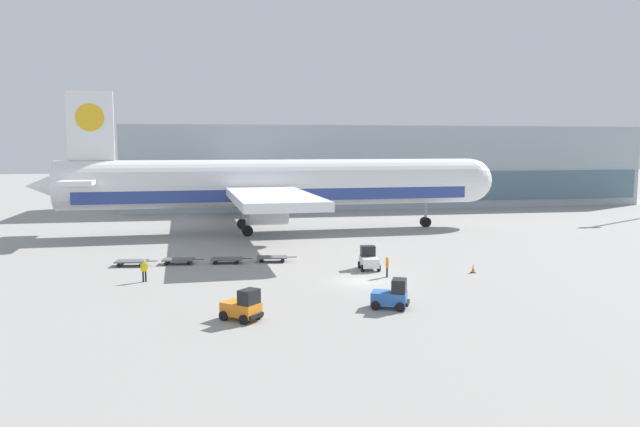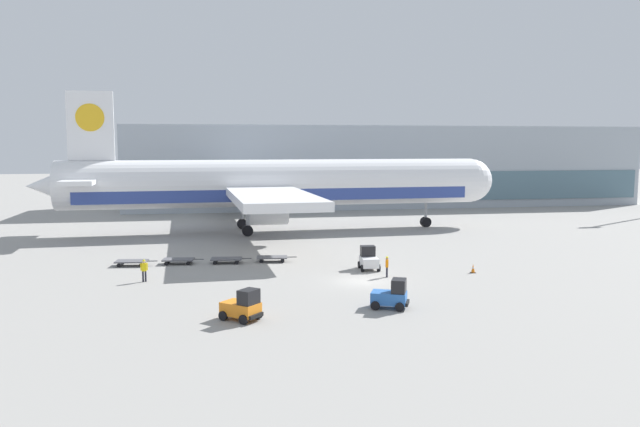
% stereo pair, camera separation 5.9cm
% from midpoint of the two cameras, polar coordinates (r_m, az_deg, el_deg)
% --- Properties ---
extents(ground_plane, '(400.00, 400.00, 0.00)m').
position_cam_midpoint_polar(ground_plane, '(50.07, 3.90, -6.20)').
color(ground_plane, gray).
extents(terminal_building, '(90.00, 18.20, 14.00)m').
position_cam_midpoint_polar(terminal_building, '(113.70, 5.81, 4.34)').
color(terminal_building, '#9EA8B2').
rests_on(terminal_building, ground_plane).
extents(airplane_main, '(58.10, 48.28, 17.00)m').
position_cam_midpoint_polar(airplane_main, '(77.78, -4.51, 2.61)').
color(airplane_main, white).
rests_on(airplane_main, ground_plane).
extents(baggage_tug_foreground, '(1.80, 2.55, 2.00)m').
position_cam_midpoint_polar(baggage_tug_foreground, '(54.68, 4.45, -4.20)').
color(baggage_tug_foreground, silver).
rests_on(baggage_tug_foreground, ground_plane).
extents(baggage_tug_mid, '(2.76, 2.70, 2.00)m').
position_cam_midpoint_polar(baggage_tug_mid, '(39.29, -7.09, -8.42)').
color(baggage_tug_mid, orange).
rests_on(baggage_tug_mid, ground_plane).
extents(baggage_tug_far, '(2.80, 2.39, 2.00)m').
position_cam_midpoint_polar(baggage_tug_far, '(42.02, 6.55, -7.44)').
color(baggage_tug_far, '#2D66B7').
rests_on(baggage_tug_far, ground_plane).
extents(baggage_dolly_lead, '(3.77, 1.84, 0.48)m').
position_cam_midpoint_polar(baggage_dolly_lead, '(58.62, -16.85, -4.23)').
color(baggage_dolly_lead, '#56565B').
rests_on(baggage_dolly_lead, ground_plane).
extents(baggage_dolly_second, '(3.77, 1.84, 0.48)m').
position_cam_midpoint_polar(baggage_dolly_second, '(58.40, -12.83, -4.15)').
color(baggage_dolly_second, '#56565B').
rests_on(baggage_dolly_second, ground_plane).
extents(baggage_dolly_third, '(3.77, 1.84, 0.48)m').
position_cam_midpoint_polar(baggage_dolly_third, '(57.98, -8.56, -4.14)').
color(baggage_dolly_third, '#56565B').
rests_on(baggage_dolly_third, ground_plane).
extents(baggage_dolly_trail, '(3.77, 1.84, 0.48)m').
position_cam_midpoint_polar(baggage_dolly_trail, '(58.28, -4.42, -4.04)').
color(baggage_dolly_trail, '#56565B').
rests_on(baggage_dolly_trail, ground_plane).
extents(ground_crew_near, '(0.57, 0.23, 1.79)m').
position_cam_midpoint_polar(ground_crew_near, '(51.50, -15.81, -4.88)').
color(ground_crew_near, black).
rests_on(ground_crew_near, ground_plane).
extents(ground_crew_far, '(0.29, 0.56, 1.74)m').
position_cam_midpoint_polar(ground_crew_far, '(51.59, 6.12, -4.69)').
color(ground_crew_far, black).
rests_on(ground_crew_far, ground_plane).
extents(traffic_cone_near, '(0.40, 0.40, 0.76)m').
position_cam_midpoint_polar(traffic_cone_near, '(54.70, 13.80, -4.90)').
color(traffic_cone_near, black).
rests_on(traffic_cone_near, ground_plane).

